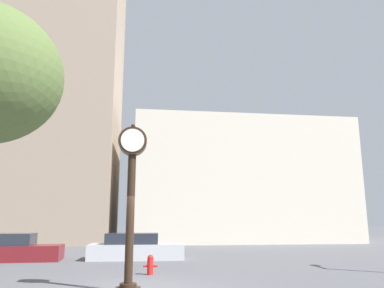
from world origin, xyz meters
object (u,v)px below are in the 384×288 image
street_clock (131,188)px  car_maroon (7,249)px  fire_hydrant_near (150,264)px  car_silver (135,248)px

street_clock → car_maroon: size_ratio=0.95×
street_clock → fire_hydrant_near: street_clock is taller
car_maroon → fire_hydrant_near: 8.39m
car_maroon → car_silver: (5.90, 0.13, -0.00)m
street_clock → fire_hydrant_near: size_ratio=6.80×
street_clock → car_maroon: street_clock is taller
car_silver → street_clock: bearing=-88.8°
car_silver → fire_hydrant_near: size_ratio=6.83×
car_maroon → fire_hydrant_near: bearing=-41.5°
car_maroon → fire_hydrant_near: size_ratio=7.18×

